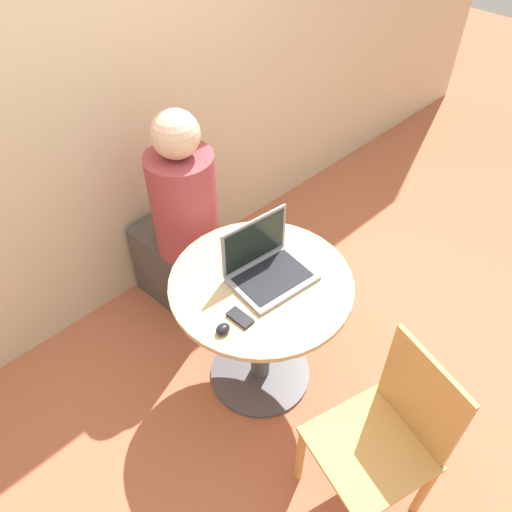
# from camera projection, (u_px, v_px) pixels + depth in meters

# --- Properties ---
(ground_plane) EXTENTS (12.00, 12.00, 0.00)m
(ground_plane) POSITION_uv_depth(u_px,v_px,m) (260.00, 373.00, 2.60)
(ground_plane) COLOR #B26042
(back_wall) EXTENTS (7.00, 0.05, 2.60)m
(back_wall) POSITION_uv_depth(u_px,v_px,m) (104.00, 71.00, 2.22)
(back_wall) COLOR beige
(back_wall) RESTS_ON ground_plane
(round_table) EXTENTS (0.79, 0.79, 0.71)m
(round_table) POSITION_uv_depth(u_px,v_px,m) (261.00, 314.00, 2.27)
(round_table) COLOR #4C4C51
(round_table) RESTS_ON ground_plane
(laptop) EXTENTS (0.36, 0.29, 0.25)m
(laptop) POSITION_uv_depth(u_px,v_px,m) (267.00, 266.00, 2.10)
(laptop) COLOR gray
(laptop) RESTS_ON round_table
(cell_phone) EXTENTS (0.06, 0.11, 0.02)m
(cell_phone) POSITION_uv_depth(u_px,v_px,m) (240.00, 318.00, 1.96)
(cell_phone) COLOR black
(cell_phone) RESTS_ON round_table
(computer_mouse) EXTENTS (0.06, 0.05, 0.04)m
(computer_mouse) POSITION_uv_depth(u_px,v_px,m) (223.00, 329.00, 1.91)
(computer_mouse) COLOR black
(computer_mouse) RESTS_ON round_table
(chair_empty) EXTENTS (0.49, 0.49, 0.85)m
(chair_empty) POSITION_uv_depth(u_px,v_px,m) (384.00, 438.00, 1.89)
(chair_empty) COLOR tan
(chair_empty) RESTS_ON ground_plane
(person_seated) EXTENTS (0.34, 0.52, 1.23)m
(person_seated) POSITION_uv_depth(u_px,v_px,m) (181.00, 231.00, 2.62)
(person_seated) COLOR #4C4742
(person_seated) RESTS_ON ground_plane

